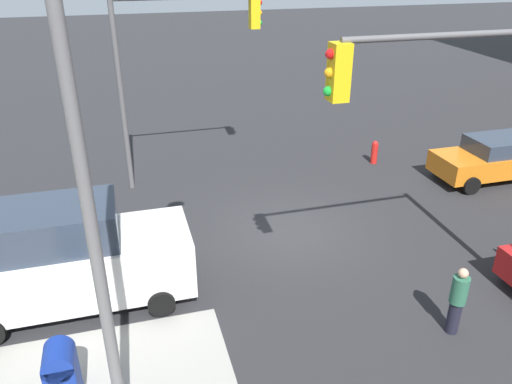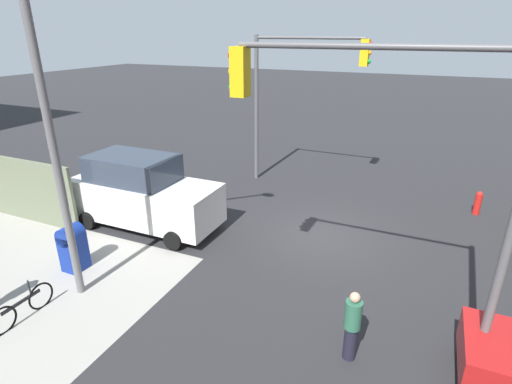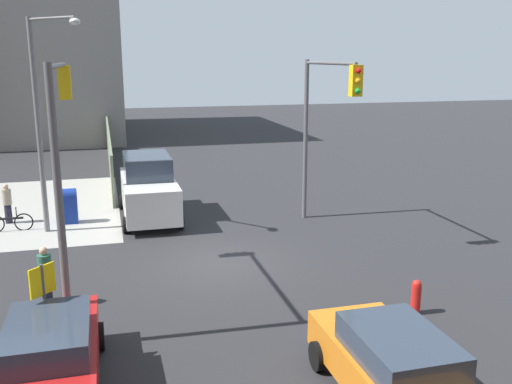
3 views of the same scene
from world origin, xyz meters
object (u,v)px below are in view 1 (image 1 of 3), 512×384
object	(u,v)px
traffic_signal_nw_corner	(482,123)
pedestrian_crossing	(457,300)
van_white_delivery	(70,257)
street_lamp_corner	(106,184)
mailbox_blue	(62,375)
coupe_orange	(494,158)
traffic_signal_se_corner	(175,55)
fire_hydrant	(374,152)

from	to	relation	value
traffic_signal_nw_corner	pedestrian_crossing	xyz separation A→B (m)	(0.30, 0.70, -3.77)
van_white_delivery	traffic_signal_nw_corner	bearing A→B (deg)	162.26
street_lamp_corner	pedestrian_crossing	bearing A→B (deg)	-177.11
mailbox_blue	pedestrian_crossing	size ratio (longest dim) A/B	0.85
street_lamp_corner	traffic_signal_nw_corner	bearing A→B (deg)	-171.73
traffic_signal_nw_corner	coupe_orange	xyz separation A→B (m)	(-6.16, -6.12, -3.80)
traffic_signal_nw_corner	street_lamp_corner	bearing A→B (deg)	8.27
traffic_signal_nw_corner	van_white_delivery	bearing A→B (deg)	-17.74
traffic_signal_se_corner	street_lamp_corner	distance (m)	10.31
traffic_signal_se_corner	pedestrian_crossing	xyz separation A→B (m)	(-4.63, 9.70, -3.72)
street_lamp_corner	coupe_orange	xyz separation A→B (m)	(-13.39, -7.17, -3.86)
mailbox_blue	coupe_orange	distance (m)	16.08
pedestrian_crossing	fire_hydrant	bearing A→B (deg)	87.56
traffic_signal_se_corner	van_white_delivery	world-z (taller)	traffic_signal_se_corner
traffic_signal_se_corner	mailbox_blue	world-z (taller)	traffic_signal_se_corner
traffic_signal_nw_corner	mailbox_blue	size ratio (longest dim) A/B	4.55
mailbox_blue	coupe_orange	size ratio (longest dim) A/B	0.34
traffic_signal_se_corner	van_white_delivery	distance (m)	7.94
traffic_signal_nw_corner	fire_hydrant	world-z (taller)	traffic_signal_nw_corner
traffic_signal_nw_corner	coupe_orange	size ratio (longest dim) A/B	1.54
fire_hydrant	coupe_orange	distance (m)	4.33
fire_hydrant	pedestrian_crossing	world-z (taller)	pedestrian_crossing
traffic_signal_nw_corner	van_white_delivery	xyz separation A→B (m)	(8.44, -2.70, -3.37)
traffic_signal_se_corner	van_white_delivery	bearing A→B (deg)	60.82
traffic_signal_se_corner	pedestrian_crossing	bearing A→B (deg)	115.50
mailbox_blue	street_lamp_corner	bearing A→B (deg)	156.61
coupe_orange	fire_hydrant	bearing A→B (deg)	-36.71
pedestrian_crossing	traffic_signal_nw_corner	bearing A→B (deg)	82.27
fire_hydrant	van_white_delivery	bearing A→B (deg)	28.30
coupe_orange	traffic_signal_se_corner	bearing A→B (deg)	-14.56
street_lamp_corner	mailbox_blue	world-z (taller)	street_lamp_corner
traffic_signal_nw_corner	pedestrian_crossing	world-z (taller)	traffic_signal_nw_corner
traffic_signal_nw_corner	traffic_signal_se_corner	bearing A→B (deg)	-61.32
street_lamp_corner	van_white_delivery	xyz separation A→B (m)	(1.22, -3.75, -3.42)
traffic_signal_nw_corner	street_lamp_corner	world-z (taller)	street_lamp_corner
coupe_orange	pedestrian_crossing	xyz separation A→B (m)	(6.46, 6.82, 0.03)
street_lamp_corner	fire_hydrant	distance (m)	14.54
traffic_signal_nw_corner	mailbox_blue	distance (m)	9.36
fire_hydrant	van_white_delivery	xyz separation A→B (m)	(11.15, 6.00, 0.79)
street_lamp_corner	coupe_orange	size ratio (longest dim) A/B	1.89
traffic_signal_se_corner	traffic_signal_nw_corner	bearing A→B (deg)	118.68
traffic_signal_nw_corner	fire_hydrant	size ratio (longest dim) A/B	6.91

